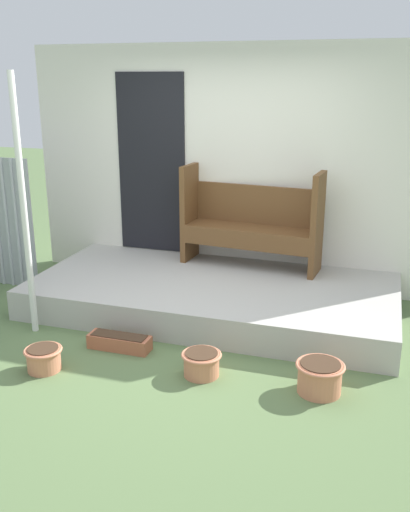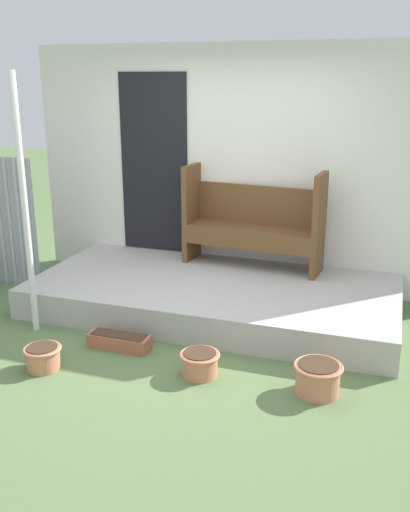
{
  "view_description": "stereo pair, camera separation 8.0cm",
  "coord_description": "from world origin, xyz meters",
  "px_view_note": "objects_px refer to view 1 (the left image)",
  "views": [
    {
      "loc": [
        1.62,
        -4.26,
        2.26
      ],
      "look_at": [
        0.16,
        0.3,
        0.75
      ],
      "focal_mm": 40.0,
      "sensor_mm": 36.0,
      "label": 1
    },
    {
      "loc": [
        1.69,
        -4.23,
        2.26
      ],
      "look_at": [
        0.16,
        0.3,
        0.75
      ],
      "focal_mm": 40.0,
      "sensor_mm": 36.0,
      "label": 2
    }
  ],
  "objects_px": {
    "flower_pot_left": "(44,358)",
    "flower_pot_right": "(320,376)",
    "planter_box_rect": "(120,342)",
    "bench": "(251,219)",
    "flower_pot_middle": "(201,363)",
    "support_post": "(24,209)"
  },
  "relations": [
    {
      "from": "flower_pot_left",
      "to": "bench",
      "type": "bearing_deg",
      "value": 62.77
    },
    {
      "from": "flower_pot_middle",
      "to": "flower_pot_right",
      "type": "relative_size",
      "value": 0.87
    },
    {
      "from": "support_post",
      "to": "flower_pot_left",
      "type": "xyz_separation_m",
      "value": [
        0.5,
        -0.63,
        -1.05
      ]
    },
    {
      "from": "support_post",
      "to": "flower_pot_middle",
      "type": "relative_size",
      "value": 7.19
    },
    {
      "from": "bench",
      "to": "flower_pot_middle",
      "type": "distance_m",
      "value": 2.07
    },
    {
      "from": "flower_pot_middle",
      "to": "bench",
      "type": "bearing_deg",
      "value": 92.17
    },
    {
      "from": "flower_pot_left",
      "to": "flower_pot_right",
      "type": "bearing_deg",
      "value": 8.78
    },
    {
      "from": "bench",
      "to": "flower_pot_right",
      "type": "height_order",
      "value": "bench"
    },
    {
      "from": "flower_pot_right",
      "to": "flower_pot_left",
      "type": "bearing_deg",
      "value": -171.22
    },
    {
      "from": "flower_pot_middle",
      "to": "planter_box_rect",
      "type": "height_order",
      "value": "flower_pot_middle"
    },
    {
      "from": "flower_pot_right",
      "to": "planter_box_rect",
      "type": "bearing_deg",
      "value": 173.81
    },
    {
      "from": "bench",
      "to": "support_post",
      "type": "bearing_deg",
      "value": -130.46
    },
    {
      "from": "bench",
      "to": "flower_pot_right",
      "type": "distance_m",
      "value": 2.26
    },
    {
      "from": "flower_pot_middle",
      "to": "flower_pot_right",
      "type": "xyz_separation_m",
      "value": [
        0.92,
        0.03,
        0.02
      ]
    },
    {
      "from": "support_post",
      "to": "planter_box_rect",
      "type": "distance_m",
      "value": 1.43
    },
    {
      "from": "support_post",
      "to": "planter_box_rect",
      "type": "relative_size",
      "value": 4.2
    },
    {
      "from": "flower_pot_left",
      "to": "planter_box_rect",
      "type": "height_order",
      "value": "flower_pot_left"
    },
    {
      "from": "bench",
      "to": "planter_box_rect",
      "type": "relative_size",
      "value": 2.74
    },
    {
      "from": "flower_pot_left",
      "to": "flower_pot_middle",
      "type": "distance_m",
      "value": 1.27
    },
    {
      "from": "support_post",
      "to": "flower_pot_right",
      "type": "relative_size",
      "value": 6.28
    },
    {
      "from": "bench",
      "to": "flower_pot_left",
      "type": "xyz_separation_m",
      "value": [
        -1.16,
        -2.25,
        -0.7
      ]
    },
    {
      "from": "flower_pot_right",
      "to": "planter_box_rect",
      "type": "distance_m",
      "value": 1.74
    }
  ]
}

